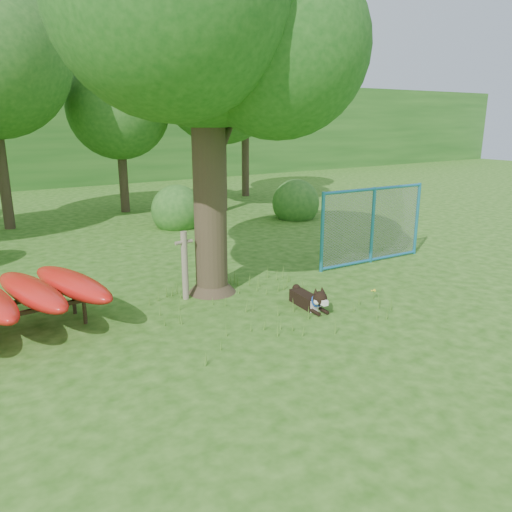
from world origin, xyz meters
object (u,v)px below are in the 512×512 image
husky_dog (310,299)px  kayak_rack (10,296)px  oak_tree (202,3)px  fence_section (373,225)px

husky_dog → kayak_rack: bearing=164.8°
oak_tree → fence_section: (4.75, -0.24, -4.83)m
kayak_rack → husky_dog: (5.19, -1.96, -0.52)m
kayak_rack → fence_section: fence_section is taller
kayak_rack → oak_tree: bearing=-3.1°
fence_section → oak_tree: bearing=179.4°
kayak_rack → husky_dog: size_ratio=2.63×
kayak_rack → fence_section: bearing=-4.9°
oak_tree → husky_dog: oak_tree is taller
oak_tree → kayak_rack: bearing=-179.6°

